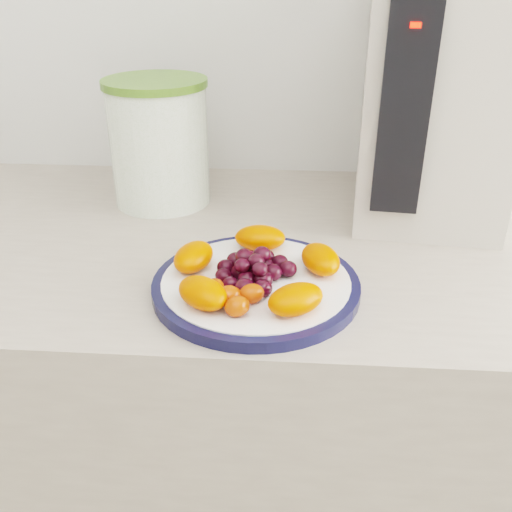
{
  "coord_description": "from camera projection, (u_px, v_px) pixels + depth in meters",
  "views": [
    {
      "loc": [
        0.02,
        0.43,
        1.28
      ],
      "look_at": [
        -0.03,
        1.04,
        0.95
      ],
      "focal_mm": 40.0,
      "sensor_mm": 36.0,
      "label": 1
    }
  ],
  "objects": [
    {
      "name": "cabinet_face",
      "position": [
        275.0,
        463.0,
        1.08
      ],
      "size": [
        3.48,
        0.58,
        0.84
      ],
      "primitive_type": "cube",
      "color": "#856A4A",
      "rests_on": "floor"
    },
    {
      "name": "counter",
      "position": [
        276.0,
        452.0,
        1.07
      ],
      "size": [
        3.5,
        0.6,
        0.9
      ],
      "primitive_type": "cube",
      "color": "#AD9E8E",
      "rests_on": "floor"
    },
    {
      "name": "appliance_body",
      "position": [
        435.0,
        93.0,
        0.88
      ],
      "size": [
        0.25,
        0.32,
        0.38
      ],
      "primitive_type": "cube",
      "rotation": [
        0.0,
        0.0,
        -0.11
      ],
      "color": "beige",
      "rests_on": "counter"
    },
    {
      "name": "canister",
      "position": [
        160.0,
        146.0,
        0.94
      ],
      "size": [
        0.21,
        0.21,
        0.19
      ],
      "primitive_type": "cylinder",
      "rotation": [
        0.0,
        0.0,
        -0.41
      ],
      "color": "#44711B",
      "rests_on": "counter"
    },
    {
      "name": "canister_lid",
      "position": [
        154.0,
        83.0,
        0.89
      ],
      "size": [
        0.22,
        0.22,
        0.01
      ],
      "primitive_type": "cylinder",
      "rotation": [
        0.0,
        0.0,
        -0.41
      ],
      "color": "#527C29",
      "rests_on": "canister"
    },
    {
      "name": "plate_rim",
      "position": [
        256.0,
        286.0,
        0.72
      ],
      "size": [
        0.26,
        0.26,
        0.01
      ],
      "primitive_type": "cylinder",
      "color": "#101234",
      "rests_on": "counter"
    },
    {
      "name": "appliance_led",
      "position": [
        416.0,
        25.0,
        0.69
      ],
      "size": [
        0.01,
        0.01,
        0.01
      ],
      "primitive_type": "cube",
      "rotation": [
        0.0,
        0.0,
        -0.11
      ],
      "color": "#FF0C05",
      "rests_on": "appliance_panel"
    },
    {
      "name": "plate_face",
      "position": [
        256.0,
        285.0,
        0.72
      ],
      "size": [
        0.24,
        0.24,
        0.02
      ],
      "primitive_type": "cylinder",
      "color": "white",
      "rests_on": "counter"
    },
    {
      "name": "appliance_panel",
      "position": [
        404.0,
        112.0,
        0.75
      ],
      "size": [
        0.07,
        0.03,
        0.28
      ],
      "primitive_type": "cube",
      "rotation": [
        0.0,
        0.0,
        -0.11
      ],
      "color": "black",
      "rests_on": "appliance_body"
    },
    {
      "name": "fruit_plate",
      "position": [
        253.0,
        270.0,
        0.7
      ],
      "size": [
        0.23,
        0.22,
        0.04
      ],
      "color": "#EE3E00",
      "rests_on": "plate_face"
    }
  ]
}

